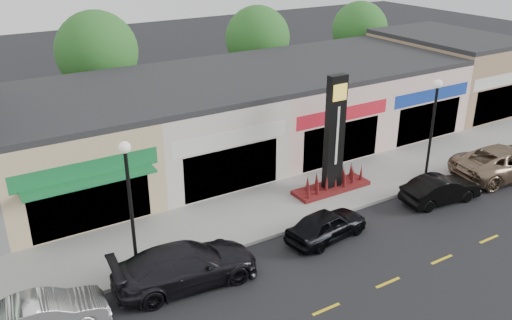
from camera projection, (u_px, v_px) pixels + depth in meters
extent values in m
plane|color=black|center=(338.00, 246.00, 23.09)|extent=(120.00, 120.00, 0.00)
cube|color=gray|center=(281.00, 204.00, 26.46)|extent=(52.00, 4.30, 0.15)
cube|color=gray|center=(308.00, 224.00, 24.70)|extent=(52.00, 0.20, 0.15)
cube|color=tan|center=(61.00, 150.00, 27.11)|extent=(7.00, 10.00, 4.50)
cube|color=#262628|center=(54.00, 104.00, 26.16)|extent=(7.00, 10.00, 0.30)
cube|color=black|center=(91.00, 205.00, 23.58)|extent=(5.25, 0.10, 2.40)
cube|color=#197039|center=(87.00, 169.00, 22.90)|extent=(6.30, 0.12, 0.80)
cube|color=#197039|center=(91.00, 182.00, 22.71)|extent=(5.60, 0.90, 0.12)
cube|color=beige|center=(189.00, 125.00, 30.47)|extent=(7.00, 10.00, 4.50)
cube|color=#262628|center=(186.00, 84.00, 29.51)|extent=(7.00, 10.00, 0.30)
cube|color=black|center=(232.00, 170.00, 26.93)|extent=(5.25, 0.10, 2.40)
cube|color=silver|center=(231.00, 138.00, 26.26)|extent=(6.30, 0.12, 0.80)
cube|color=beige|center=(291.00, 105.00, 33.83)|extent=(7.00, 10.00, 4.50)
cube|color=#262628|center=(292.00, 68.00, 32.87)|extent=(7.00, 10.00, 0.30)
cube|color=black|center=(341.00, 143.00, 30.29)|extent=(5.25, 0.10, 2.40)
cube|color=red|center=(343.00, 114.00, 29.62)|extent=(6.30, 0.12, 0.80)
cube|color=beige|center=(374.00, 89.00, 37.18)|extent=(7.00, 10.00, 4.50)
cube|color=#262628|center=(377.00, 55.00, 36.23)|extent=(7.00, 10.00, 0.30)
cube|color=black|center=(428.00, 121.00, 33.65)|extent=(5.25, 0.10, 2.40)
cube|color=#16389C|center=(432.00, 95.00, 32.97)|extent=(6.30, 0.12, 0.80)
cube|color=#8D6952|center=(444.00, 72.00, 40.44)|extent=(7.00, 10.00, 5.00)
cube|color=#262628|center=(450.00, 37.00, 39.39)|extent=(7.00, 10.00, 0.30)
cube|color=black|center=(500.00, 104.00, 37.01)|extent=(5.25, 0.10, 2.40)
cube|color=silver|center=(504.00, 79.00, 36.33)|extent=(6.30, 0.12, 0.80)
cylinder|color=#382619|center=(103.00, 107.00, 35.79)|extent=(0.36, 0.36, 3.15)
sphere|color=#1B571D|center=(97.00, 52.00, 34.34)|extent=(5.20, 5.20, 5.20)
cylinder|color=#382619|center=(258.00, 83.00, 41.59)|extent=(0.36, 0.36, 2.97)
sphere|color=#1B571D|center=(258.00, 38.00, 40.23)|extent=(4.80, 4.80, 4.80)
cylinder|color=#382619|center=(357.00, 68.00, 46.42)|extent=(0.36, 0.36, 2.80)
sphere|color=#1B571D|center=(359.00, 29.00, 45.13)|extent=(4.60, 4.60, 4.60)
cylinder|color=black|center=(137.00, 268.00, 21.08)|extent=(0.32, 0.32, 0.30)
cylinder|color=black|center=(131.00, 212.00, 20.09)|extent=(0.14, 0.14, 5.00)
sphere|color=silver|center=(125.00, 147.00, 19.06)|extent=(0.44, 0.44, 0.44)
cylinder|color=black|center=(425.00, 177.00, 28.76)|extent=(0.32, 0.32, 0.30)
cylinder|color=black|center=(431.00, 133.00, 27.77)|extent=(0.14, 0.14, 5.00)
sphere|color=silver|center=(438.00, 84.00, 26.73)|extent=(0.44, 0.44, 0.44)
cube|color=#580F19|center=(331.00, 188.00, 27.71)|extent=(4.20, 1.30, 0.20)
cube|color=black|center=(334.00, 135.00, 26.56)|extent=(1.00, 0.40, 6.00)
cube|color=yellow|center=(340.00, 92.00, 25.51)|extent=(0.80, 0.05, 0.80)
cube|color=silver|center=(337.00, 136.00, 26.39)|extent=(0.12, 0.04, 3.00)
imported|color=silver|center=(44.00, 315.00, 17.99)|extent=(1.74, 4.23, 1.36)
imported|color=black|center=(186.00, 265.00, 20.40)|extent=(2.75, 5.75, 1.62)
imported|color=black|center=(327.00, 225.00, 23.42)|extent=(2.10, 4.12, 1.34)
imported|color=black|center=(441.00, 189.00, 26.59)|extent=(1.87, 4.22, 1.35)
imported|color=#897057|center=(506.00, 162.00, 29.29)|extent=(3.67, 6.43, 1.69)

